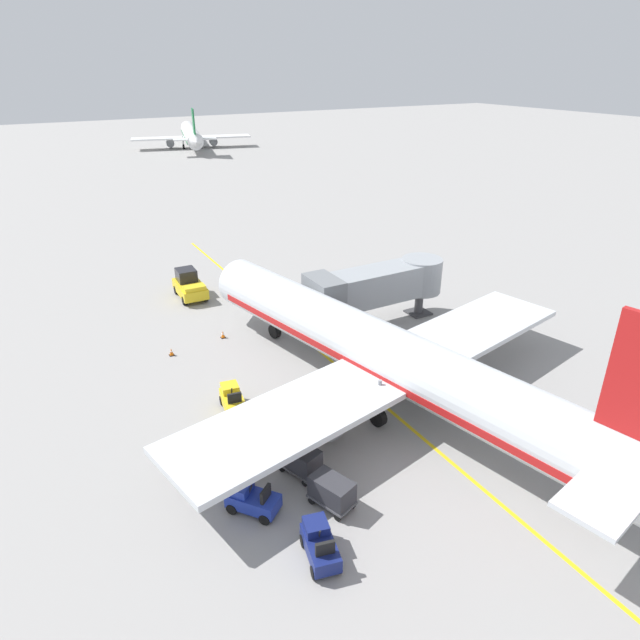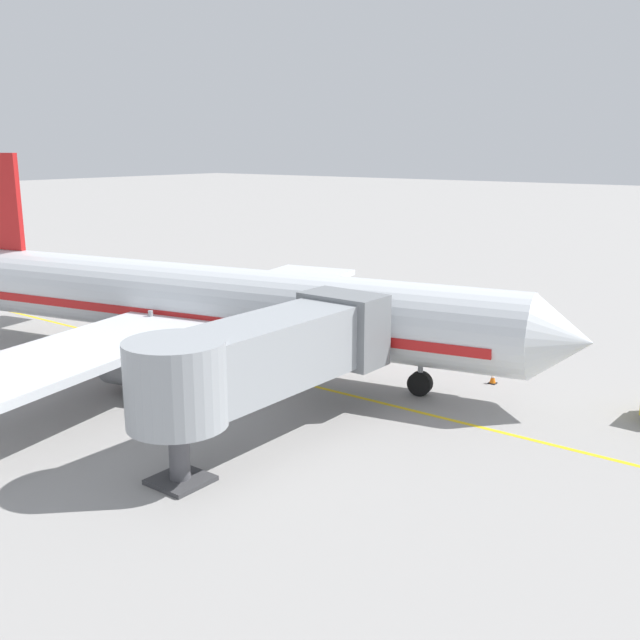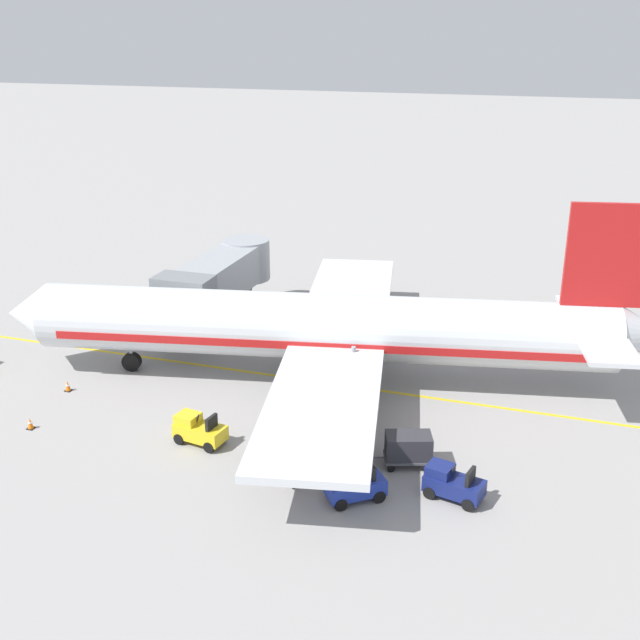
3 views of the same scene
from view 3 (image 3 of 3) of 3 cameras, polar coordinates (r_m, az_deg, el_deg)
The scene contains 12 objects.
ground_plane at distance 43.98m, azimuth 2.37°, elevation -4.89°, with size 400.00×400.00×0.00m, color gray.
gate_lead_in_line at distance 43.98m, azimuth 2.37°, elevation -4.89°, with size 0.24×80.00×0.01m, color gold.
parked_airliner at distance 43.49m, azimuth 0.44°, elevation -0.60°, with size 30.43×37.12×10.63m.
jet_bridge at distance 51.85m, azimuth -7.37°, elevation 3.10°, with size 12.00×3.50×4.98m.
baggage_tug_lead at distance 34.44m, azimuth 9.66°, elevation -11.70°, with size 1.77×2.71×1.62m.
baggage_tug_trailing at distance 38.47m, azimuth -8.87°, elevation -7.94°, with size 1.62×2.65×1.62m.
baggage_tug_spare at distance 33.86m, azimuth 2.45°, elevation -12.01°, with size 2.49×2.71×1.62m.
baggage_cart_front at distance 36.69m, azimuth 2.06°, elevation -8.77°, with size 1.95×2.96×1.58m.
baggage_cart_second_in_train at distance 36.32m, azimuth 6.49°, elevation -9.24°, with size 1.95×2.96×1.58m.
ground_crew_wing_walker at distance 34.51m, azimuth -2.06°, elevation -10.84°, with size 0.48×0.65×1.69m.
safety_cone_nose_left at distance 45.54m, azimuth -17.97°, elevation -4.62°, with size 0.36×0.36×0.59m.
safety_cone_nose_right at distance 42.07m, azimuth -20.44°, elevation -7.11°, with size 0.36×0.36×0.59m.
Camera 3 is at (-38.17, -10.74, 19.03)m, focal length 43.72 mm.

